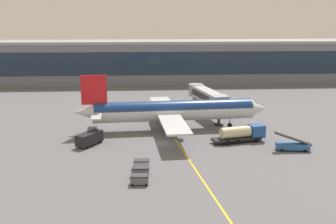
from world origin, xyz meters
TOP-DOWN VIEW (x-y plane):
  - ground_plane at (0.00, 0.00)m, footprint 700.00×700.00m
  - apron_lead_in_line at (2.68, 2.00)m, footprint 9.86×79.46m
  - terminal_building at (5.83, 74.36)m, footprint 209.93×16.72m
  - main_airliner at (2.72, 9.50)m, footprint 43.11×34.03m
  - jet_bridge at (11.78, 20.86)m, footprint 7.32×19.43m
  - fuel_tanker at (15.78, -0.08)m, footprint 11.09×4.82m
  - lavatory_truck at (-14.37, -0.36)m, footprint 5.12×6.11m
  - belt_loader at (23.95, -5.91)m, footprint 7.02×2.78m
  - baggage_cart_0 at (-4.46, -19.45)m, footprint 2.72×1.73m
  - baggage_cart_1 at (-4.31, -16.26)m, footprint 2.72×1.73m
  - baggage_cart_2 at (-4.16, -13.06)m, footprint 2.72×1.73m

SIDE VIEW (x-z plane):
  - ground_plane at x=0.00m, z-range 0.00..0.00m
  - apron_lead_in_line at x=2.68m, z-range 0.00..0.01m
  - baggage_cart_0 at x=-4.46m, z-range 0.04..1.52m
  - baggage_cart_1 at x=-4.31m, z-range 0.04..1.52m
  - baggage_cart_2 at x=-4.16m, z-range 0.04..1.52m
  - belt_loader at x=23.95m, z-range -0.75..2.73m
  - lavatory_truck at x=-14.37m, z-range 0.17..2.67m
  - fuel_tanker at x=15.78m, z-range 0.12..3.37m
  - main_airliner at x=2.72m, z-range -1.93..10.55m
  - jet_bridge at x=11.78m, z-range 1.76..8.76m
  - terminal_building at x=5.83m, z-range 0.02..15.72m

